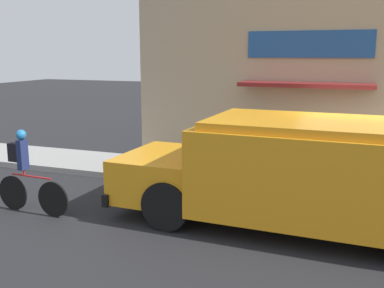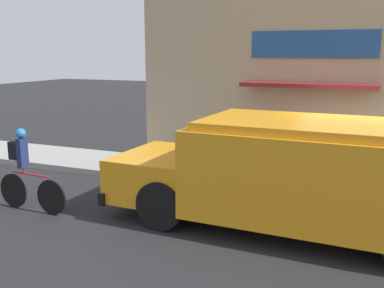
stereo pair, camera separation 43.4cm
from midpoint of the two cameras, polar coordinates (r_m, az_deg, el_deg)
ground_plane at (r=9.92m, az=19.07°, el=-7.47°), size 70.00×70.00×0.00m
sidewalk at (r=10.89m, az=19.24°, el=-5.38°), size 28.00×2.07×0.15m
storefront at (r=11.72m, az=20.03°, el=8.69°), size 12.10×1.02×5.36m
school_bus at (r=8.11m, az=13.69°, el=-3.53°), size 6.69×2.89×1.99m
cyclist at (r=9.47m, az=-21.52°, el=-3.61°), size 1.72×0.21×1.67m
trash_bin at (r=10.93m, az=8.84°, el=-1.73°), size 0.48×0.48×0.97m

